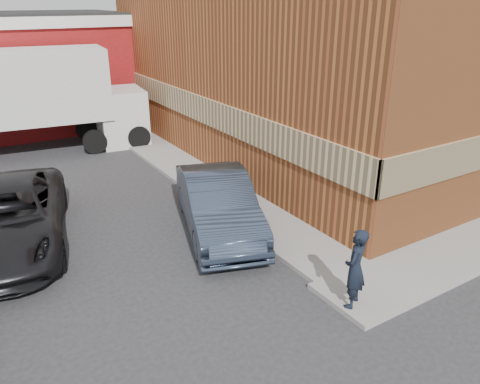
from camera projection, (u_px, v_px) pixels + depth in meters
ground at (324, 282)px, 11.09m from camera, size 90.00×90.00×0.00m
brick_building at (341, 36)px, 20.50m from camera, size 14.25×18.25×9.36m
sidewalk_west at (182, 168)px, 18.41m from camera, size 1.80×18.00×0.12m
man at (355, 268)px, 9.74m from camera, size 0.78×0.69×1.79m
sedan at (218, 204)px, 13.20m from camera, size 3.34×5.48×1.70m
suv_a at (6, 217)px, 12.37m from camera, size 4.20×6.69×1.72m
box_truck at (45, 94)px, 19.69m from camera, size 9.01×3.67×4.32m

